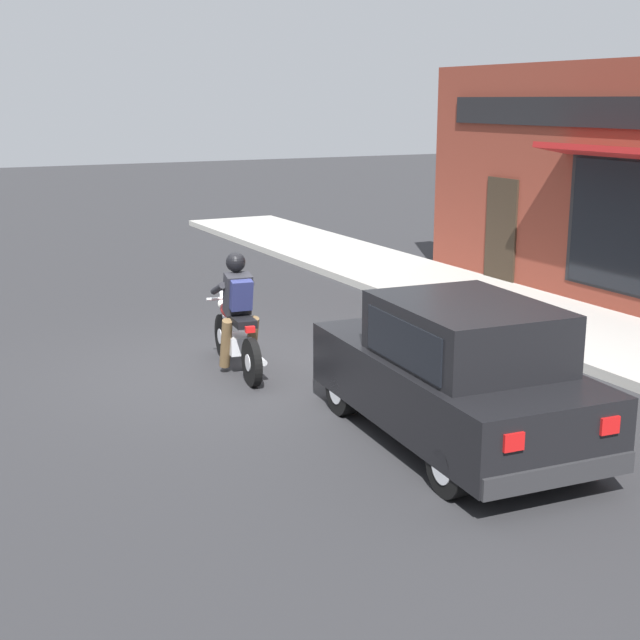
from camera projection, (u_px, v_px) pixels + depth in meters
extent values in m
plane|color=#2B2B2D|center=(241.00, 371.00, 11.98)|extent=(80.00, 80.00, 0.00)
cube|color=#ADAAA3|center=(443.00, 288.00, 16.91)|extent=(2.60, 22.00, 0.14)
cube|color=maroon|center=(625.00, 190.00, 14.64)|extent=(0.50, 10.26, 4.20)
cube|color=#2D2319|center=(501.00, 233.00, 17.21)|extent=(0.04, 0.90, 2.10)
cube|color=black|center=(618.00, 113.00, 14.21)|extent=(0.06, 8.72, 0.50)
cylinder|color=black|center=(223.00, 336.00, 12.57)|extent=(0.17, 0.63, 0.62)
cylinder|color=silver|center=(223.00, 336.00, 12.57)|extent=(0.14, 0.23, 0.22)
cylinder|color=black|center=(252.00, 362.00, 11.30)|extent=(0.17, 0.63, 0.62)
cylinder|color=silver|center=(252.00, 362.00, 11.30)|extent=(0.14, 0.23, 0.22)
cube|color=silver|center=(238.00, 344.00, 11.87)|extent=(0.32, 0.43, 0.24)
ellipsoid|color=#B21919|center=(232.00, 310.00, 12.00)|extent=(0.35, 0.55, 0.24)
cube|color=black|center=(242.00, 321.00, 11.57)|extent=(0.32, 0.58, 0.10)
cylinder|color=silver|center=(225.00, 316.00, 12.40)|extent=(0.10, 0.33, 0.68)
cylinder|color=silver|center=(226.00, 298.00, 12.23)|extent=(0.56, 0.10, 0.04)
sphere|color=silver|center=(223.00, 304.00, 12.41)|extent=(0.16, 0.16, 0.16)
cylinder|color=silver|center=(258.00, 357.00, 11.59)|extent=(0.14, 0.56, 0.08)
cube|color=red|center=(250.00, 329.00, 11.24)|extent=(0.13, 0.07, 0.08)
cylinder|color=brown|center=(226.00, 343.00, 11.73)|extent=(0.18, 0.36, 0.71)
cylinder|color=brown|center=(252.00, 341.00, 11.86)|extent=(0.18, 0.36, 0.71)
cube|color=#232328|center=(238.00, 294.00, 11.66)|extent=(0.37, 0.36, 0.57)
cylinder|color=#232328|center=(218.00, 288.00, 11.80)|extent=(0.14, 0.53, 0.26)
cylinder|color=#232328|center=(247.00, 286.00, 11.93)|extent=(0.14, 0.53, 0.26)
sphere|color=black|center=(236.00, 262.00, 11.61)|extent=(0.26, 0.26, 0.26)
cube|color=navy|center=(241.00, 295.00, 11.51)|extent=(0.30, 0.27, 0.42)
cylinder|color=black|center=(343.00, 389.00, 10.29)|extent=(0.22, 0.61, 0.60)
cylinder|color=silver|center=(343.00, 389.00, 10.29)|extent=(0.22, 0.34, 0.33)
cylinder|color=black|center=(450.00, 375.00, 10.83)|extent=(0.22, 0.61, 0.60)
cylinder|color=silver|center=(450.00, 375.00, 10.83)|extent=(0.22, 0.34, 0.33)
cylinder|color=black|center=(450.00, 466.00, 8.14)|extent=(0.22, 0.61, 0.60)
cylinder|color=silver|center=(450.00, 466.00, 8.14)|extent=(0.22, 0.34, 0.33)
cylinder|color=black|center=(578.00, 443.00, 8.68)|extent=(0.22, 0.61, 0.60)
cylinder|color=silver|center=(578.00, 443.00, 8.68)|extent=(0.22, 0.34, 0.33)
cube|color=black|center=(451.00, 387.00, 9.41)|extent=(1.91, 3.81, 0.70)
cube|color=black|center=(466.00, 334.00, 9.03)|extent=(1.58, 2.00, 0.66)
cube|color=black|center=(424.00, 320.00, 9.82)|extent=(1.35, 0.45, 0.51)
cube|color=black|center=(403.00, 343.00, 8.77)|extent=(0.14, 1.52, 0.46)
cube|color=black|center=(526.00, 329.00, 9.31)|extent=(0.14, 1.52, 0.46)
cube|color=silver|center=(336.00, 338.00, 10.86)|extent=(0.24, 0.06, 0.14)
cube|color=red|center=(514.00, 442.00, 7.52)|extent=(0.20, 0.05, 0.16)
cube|color=silver|center=(410.00, 330.00, 11.24)|extent=(0.24, 0.06, 0.14)
cube|color=red|center=(610.00, 426.00, 7.90)|extent=(0.20, 0.05, 0.16)
cube|color=#28282B|center=(375.00, 364.00, 11.11)|extent=(1.61, 0.24, 0.20)
cube|color=#28282B|center=(558.00, 474.00, 7.83)|extent=(1.61, 0.24, 0.20)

